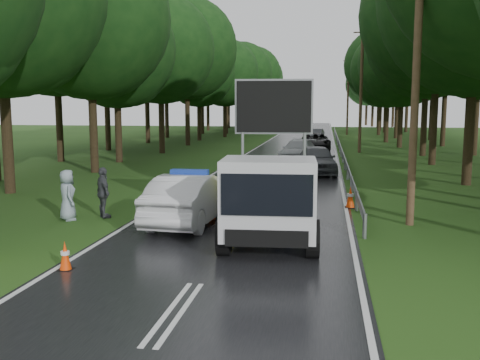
% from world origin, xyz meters
% --- Properties ---
extents(ground, '(160.00, 160.00, 0.00)m').
position_xyz_m(ground, '(0.00, 0.00, 0.00)').
color(ground, '#1D4012').
rests_on(ground, ground).
extents(road, '(7.00, 140.00, 0.02)m').
position_xyz_m(road, '(0.00, 30.00, 0.01)').
color(road, black).
rests_on(road, ground).
extents(guardrail, '(0.12, 60.06, 0.70)m').
position_xyz_m(guardrail, '(3.70, 29.67, 0.55)').
color(guardrail, gray).
rests_on(guardrail, ground).
extents(utility_pole_near, '(1.40, 0.24, 10.00)m').
position_xyz_m(utility_pole_near, '(5.20, 2.00, 5.06)').
color(utility_pole_near, '#43341F').
rests_on(utility_pole_near, ground).
extents(utility_pole_mid, '(1.40, 0.24, 10.00)m').
position_xyz_m(utility_pole_mid, '(5.20, 28.00, 5.06)').
color(utility_pole_mid, '#43341F').
rests_on(utility_pole_mid, ground).
extents(utility_pole_far, '(1.40, 0.24, 10.00)m').
position_xyz_m(utility_pole_far, '(5.20, 54.00, 5.06)').
color(utility_pole_far, '#43341F').
rests_on(utility_pole_far, ground).
extents(police_sedan, '(1.93, 4.79, 1.70)m').
position_xyz_m(police_sedan, '(-1.54, 1.06, 0.78)').
color(police_sedan, silver).
rests_on(police_sedan, ground).
extents(work_truck, '(2.73, 5.60, 4.36)m').
position_xyz_m(work_truck, '(1.16, -0.65, 1.18)').
color(work_truck, gray).
rests_on(work_truck, ground).
extents(barrier, '(2.26, 0.54, 0.95)m').
position_xyz_m(barrier, '(-0.80, 4.00, 0.72)').
color(barrier, '#D8BC0B').
rests_on(barrier, ground).
extents(officer, '(0.87, 0.72, 2.05)m').
position_xyz_m(officer, '(-0.41, 2.03, 1.02)').
color(officer, '#E9FB0D').
rests_on(officer, ground).
extents(civilian, '(1.05, 0.90, 1.88)m').
position_xyz_m(civilian, '(1.50, 0.50, 0.94)').
color(civilian, '#1A2DA9').
rests_on(civilian, ground).
extents(bystander_mid, '(0.96, 1.01, 1.68)m').
position_xyz_m(bystander_mid, '(-4.56, 1.50, 0.84)').
color(bystander_mid, '#3F4147').
rests_on(bystander_mid, ground).
extents(bystander_right, '(0.90, 0.95, 1.64)m').
position_xyz_m(bystander_right, '(-5.55, 0.97, 0.82)').
color(bystander_right, '#8999A5').
rests_on(bystander_right, ground).
extents(queue_car_first, '(2.40, 4.74, 1.55)m').
position_xyz_m(queue_car_first, '(2.14, 14.17, 0.77)').
color(queue_car_first, '#46484E').
rests_on(queue_car_first, ground).
extents(queue_car_second, '(2.58, 5.04, 1.40)m').
position_xyz_m(queue_car_second, '(0.80, 20.69, 0.70)').
color(queue_car_second, '#9EA2A6').
rests_on(queue_car_second, ground).
extents(queue_car_third, '(2.61, 5.08, 1.37)m').
position_xyz_m(queue_car_third, '(1.76, 30.53, 0.69)').
color(queue_car_third, black).
rests_on(queue_car_third, ground).
extents(queue_car_fourth, '(1.82, 4.11, 1.31)m').
position_xyz_m(queue_car_fourth, '(1.54, 40.20, 0.66)').
color(queue_car_fourth, '#43454B').
rests_on(queue_car_fourth, ground).
extents(cone_near_left, '(0.32, 0.32, 0.67)m').
position_xyz_m(cone_near_left, '(-3.11, -4.00, 0.32)').
color(cone_near_left, black).
rests_on(cone_near_left, ground).
extents(cone_center, '(0.32, 0.32, 0.69)m').
position_xyz_m(cone_center, '(-1.00, 1.75, 0.33)').
color(cone_center, black).
rests_on(cone_center, ground).
extents(cone_far, '(0.31, 0.31, 0.67)m').
position_xyz_m(cone_far, '(-0.12, 3.63, 0.32)').
color(cone_far, black).
rests_on(cone_far, ground).
extents(cone_left_mid, '(0.30, 0.30, 0.64)m').
position_xyz_m(cone_left_mid, '(-2.00, 3.00, 0.31)').
color(cone_left_mid, black).
rests_on(cone_left_mid, ground).
extents(cone_right, '(0.38, 0.38, 0.80)m').
position_xyz_m(cone_right, '(3.50, 4.50, 0.39)').
color(cone_right, black).
rests_on(cone_right, ground).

